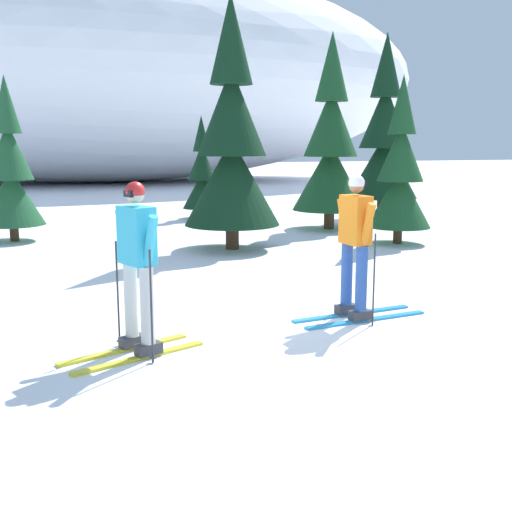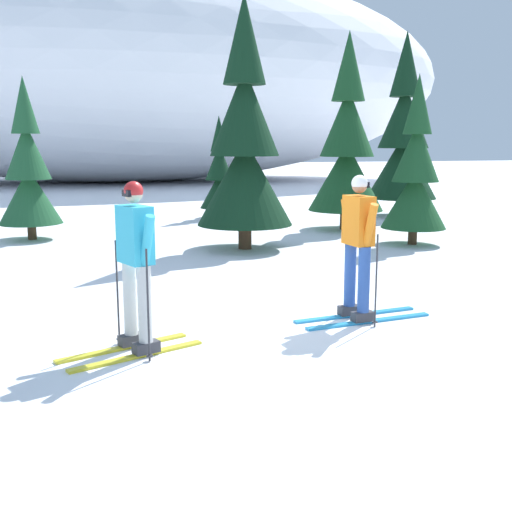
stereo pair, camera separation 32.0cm
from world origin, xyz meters
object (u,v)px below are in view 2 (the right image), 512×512
(pine_tree_center_left, at_px, (219,176))
(pine_tree_center_right, at_px, (347,148))
(pine_tree_left, at_px, (245,145))
(skier_orange_jacket, at_px, (358,245))
(pine_tree_far_right, at_px, (403,141))
(skier_cyan_jacket, at_px, (135,262))
(pine_tree_right, at_px, (415,175))
(pine_tree_far_left, at_px, (28,172))

(pine_tree_center_left, height_order, pine_tree_center_right, pine_tree_center_right)
(pine_tree_center_left, bearing_deg, pine_tree_center_right, -50.42)
(pine_tree_left, height_order, pine_tree_center_right, pine_tree_left)
(skier_orange_jacket, xyz_separation_m, pine_tree_far_right, (5.94, 10.34, 1.32))
(pine_tree_center_left, relative_size, pine_tree_far_right, 0.55)
(skier_orange_jacket, bearing_deg, skier_cyan_jacket, -169.00)
(skier_orange_jacket, height_order, pine_tree_far_right, pine_tree_far_right)
(pine_tree_center_right, relative_size, pine_tree_far_right, 0.91)
(skier_orange_jacket, distance_m, pine_tree_left, 5.80)
(skier_cyan_jacket, bearing_deg, pine_tree_far_right, 51.21)
(pine_tree_center_left, bearing_deg, pine_tree_far_right, -9.26)
(skier_cyan_jacket, relative_size, pine_tree_center_right, 0.37)
(pine_tree_center_right, xyz_separation_m, pine_tree_right, (0.52, -2.66, -0.55))
(pine_tree_far_left, relative_size, pine_tree_center_left, 1.23)
(skier_cyan_jacket, bearing_deg, pine_tree_center_left, 74.58)
(skier_cyan_jacket, distance_m, pine_tree_far_right, 14.03)
(skier_cyan_jacket, height_order, pine_tree_left, pine_tree_left)
(pine_tree_far_right, bearing_deg, pine_tree_right, -114.48)
(pine_tree_left, relative_size, pine_tree_center_left, 1.73)
(pine_tree_far_left, relative_size, pine_tree_far_right, 0.68)
(pine_tree_far_left, bearing_deg, skier_orange_jacket, -60.42)
(pine_tree_center_right, distance_m, pine_tree_right, 2.77)
(skier_cyan_jacket, relative_size, pine_tree_center_left, 0.61)
(skier_cyan_jacket, bearing_deg, pine_tree_right, 42.21)
(pine_tree_center_right, height_order, pine_tree_far_right, pine_tree_far_right)
(skier_orange_jacket, relative_size, pine_tree_center_right, 0.37)
(pine_tree_left, bearing_deg, pine_tree_far_left, 150.94)
(pine_tree_center_right, bearing_deg, pine_tree_far_left, 178.42)
(pine_tree_far_left, height_order, pine_tree_left, pine_tree_left)
(pine_tree_center_left, relative_size, pine_tree_center_right, 0.60)
(skier_cyan_jacket, height_order, pine_tree_center_left, pine_tree_center_left)
(pine_tree_right, bearing_deg, skier_cyan_jacket, -137.79)
(skier_cyan_jacket, height_order, pine_tree_far_right, pine_tree_far_right)
(skier_orange_jacket, relative_size, pine_tree_left, 0.36)
(skier_cyan_jacket, height_order, skier_orange_jacket, same)
(skier_cyan_jacket, relative_size, pine_tree_left, 0.36)
(skier_cyan_jacket, relative_size, pine_tree_far_right, 0.34)
(skier_orange_jacket, distance_m, pine_tree_center_left, 11.25)
(pine_tree_center_right, bearing_deg, skier_orange_jacket, -111.45)
(pine_tree_far_right, bearing_deg, pine_tree_left, -142.37)
(pine_tree_center_left, relative_size, pine_tree_right, 0.82)
(pine_tree_left, bearing_deg, skier_orange_jacket, -88.85)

